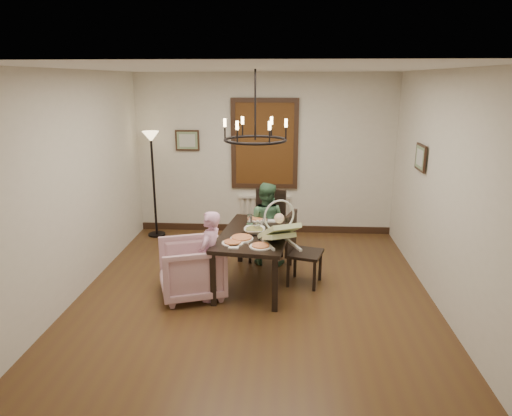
# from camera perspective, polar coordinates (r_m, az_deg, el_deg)

# --- Properties ---
(room_shell) EXTENTS (4.51, 5.00, 2.81)m
(room_shell) POSITION_cam_1_polar(r_m,az_deg,el_deg) (5.93, 0.10, 3.33)
(room_shell) COLOR #4C2F1A
(room_shell) RESTS_ON ground
(dining_table) EXTENTS (1.07, 1.66, 0.73)m
(dining_table) POSITION_cam_1_polar(r_m,az_deg,el_deg) (6.06, -0.09, -3.81)
(dining_table) COLOR black
(dining_table) RESTS_ON room_shell
(chair_far) EXTENTS (0.58, 0.58, 1.08)m
(chair_far) POSITION_cam_1_polar(r_m,az_deg,el_deg) (6.88, 1.32, -2.30)
(chair_far) COLOR black
(chair_far) RESTS_ON room_shell
(chair_right) EXTENTS (0.54, 0.54, 0.99)m
(chair_right) POSITION_cam_1_polar(r_m,az_deg,el_deg) (6.14, 6.13, -5.15)
(chair_right) COLOR black
(chair_right) RESTS_ON room_shell
(armchair) EXTENTS (1.00, 0.99, 0.72)m
(armchair) POSITION_cam_1_polar(r_m,az_deg,el_deg) (5.90, -8.07, -7.51)
(armchair) COLOR #CA9AA6
(armchair) RESTS_ON room_shell
(elderly_woman) EXTENTS (0.32, 0.40, 0.96)m
(elderly_woman) POSITION_cam_1_polar(r_m,az_deg,el_deg) (5.72, -5.73, -6.94)
(elderly_woman) COLOR #E09EC4
(elderly_woman) RESTS_ON room_shell
(seated_man) EXTENTS (0.58, 0.49, 1.03)m
(seated_man) POSITION_cam_1_polar(r_m,az_deg,el_deg) (6.78, 1.19, -2.81)
(seated_man) COLOR #42704C
(seated_man) RESTS_ON room_shell
(baby_bouncer) EXTENTS (0.62, 0.70, 0.38)m
(baby_bouncer) POSITION_cam_1_polar(r_m,az_deg,el_deg) (5.56, 2.89, -2.68)
(baby_bouncer) COLOR beige
(baby_bouncer) RESTS_ON dining_table
(salad_bowl) EXTENTS (0.34, 0.34, 0.08)m
(salad_bowl) POSITION_cam_1_polar(r_m,az_deg,el_deg) (5.99, -0.19, -2.77)
(salad_bowl) COLOR white
(salad_bowl) RESTS_ON dining_table
(pizza_platter) EXTENTS (0.29, 0.29, 0.04)m
(pizza_platter) POSITION_cam_1_polar(r_m,az_deg,el_deg) (5.76, -1.79, -3.79)
(pizza_platter) COLOR tan
(pizza_platter) RESTS_ON dining_table
(drinking_glass) EXTENTS (0.08, 0.08, 0.16)m
(drinking_glass) POSITION_cam_1_polar(r_m,az_deg,el_deg) (5.95, 0.13, -2.54)
(drinking_glass) COLOR silver
(drinking_glass) RESTS_ON dining_table
(window_blinds) EXTENTS (1.00, 0.03, 1.40)m
(window_blinds) POSITION_cam_1_polar(r_m,az_deg,el_deg) (7.95, 1.07, 8.00)
(window_blinds) COLOR #552F11
(window_blinds) RESTS_ON room_shell
(radiator) EXTENTS (0.92, 0.12, 0.62)m
(radiator) POSITION_cam_1_polar(r_m,az_deg,el_deg) (8.23, 1.04, -0.63)
(radiator) COLOR silver
(radiator) RESTS_ON room_shell
(picture_back) EXTENTS (0.42, 0.03, 0.36)m
(picture_back) POSITION_cam_1_polar(r_m,az_deg,el_deg) (8.13, -8.58, 8.36)
(picture_back) COLOR black
(picture_back) RESTS_ON room_shell
(picture_right) EXTENTS (0.03, 0.42, 0.36)m
(picture_right) POSITION_cam_1_polar(r_m,az_deg,el_deg) (6.65, 19.90, 5.96)
(picture_right) COLOR black
(picture_right) RESTS_ON room_shell
(floor_lamp) EXTENTS (0.30, 0.30, 1.80)m
(floor_lamp) POSITION_cam_1_polar(r_m,az_deg,el_deg) (8.09, -12.65, 2.71)
(floor_lamp) COLOR black
(floor_lamp) RESTS_ON room_shell
(chandelier) EXTENTS (0.80, 0.80, 0.04)m
(chandelier) POSITION_cam_1_polar(r_m,az_deg,el_deg) (5.75, -0.09, 8.52)
(chandelier) COLOR black
(chandelier) RESTS_ON room_shell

